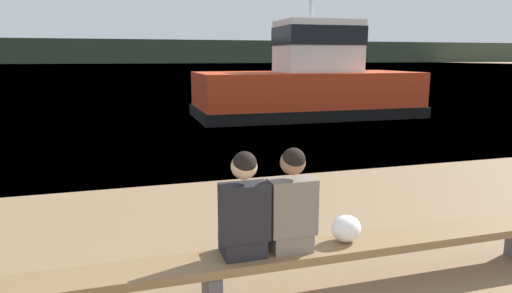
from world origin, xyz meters
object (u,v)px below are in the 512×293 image
(tugboat_red, at_px, (309,87))
(person_right, at_px, (291,205))
(shopping_bag, at_px, (346,229))
(bench_main, at_px, (211,269))
(person_left, at_px, (244,209))

(tugboat_red, bearing_deg, person_right, 156.78)
(person_right, bearing_deg, tugboat_red, 66.04)
(shopping_bag, bearing_deg, bench_main, -178.70)
(bench_main, distance_m, tugboat_red, 13.45)
(bench_main, xyz_separation_m, person_right, (0.72, -0.00, 0.51))
(shopping_bag, bearing_deg, person_right, -176.65)
(tugboat_red, bearing_deg, person_left, 155.07)
(person_right, distance_m, tugboat_red, 13.12)
(tugboat_red, bearing_deg, bench_main, 153.95)
(person_right, relative_size, tugboat_red, 0.12)
(bench_main, relative_size, person_right, 7.85)
(bench_main, bearing_deg, shopping_bag, 1.30)
(shopping_bag, relative_size, tugboat_red, 0.03)
(person_left, relative_size, person_right, 0.99)
(person_left, xyz_separation_m, tugboat_red, (5.76, 11.99, 0.20))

